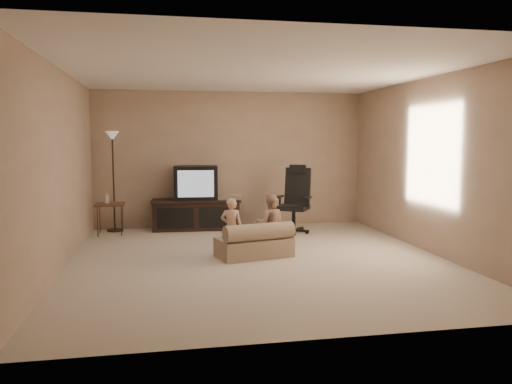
% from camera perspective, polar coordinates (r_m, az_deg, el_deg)
% --- Properties ---
extents(floor, '(5.50, 5.50, 0.00)m').
position_cam_1_polar(floor, '(6.81, 0.28, -7.73)').
color(floor, '#C2B09A').
rests_on(floor, ground).
extents(room_shell, '(5.50, 5.50, 5.50)m').
position_cam_1_polar(room_shell, '(6.61, 0.29, 5.16)').
color(room_shell, white).
rests_on(room_shell, floor).
extents(tv_stand, '(1.63, 0.69, 1.15)m').
position_cam_1_polar(tv_stand, '(9.08, -6.82, -1.25)').
color(tv_stand, black).
rests_on(tv_stand, floor).
extents(office_chair, '(0.75, 0.75, 1.18)m').
position_cam_1_polar(office_chair, '(8.72, 4.49, -1.87)').
color(office_chair, black).
rests_on(office_chair, floor).
extents(side_table, '(0.49, 0.49, 0.72)m').
position_cam_1_polar(side_table, '(8.86, -16.37, -1.37)').
color(side_table, brown).
rests_on(side_table, floor).
extents(floor_lamp, '(0.27, 0.27, 1.76)m').
position_cam_1_polar(floor_lamp, '(9.09, -16.04, 3.68)').
color(floor_lamp, '#322316').
rests_on(floor_lamp, floor).
extents(child_sofa, '(1.11, 0.79, 0.49)m').
position_cam_1_polar(child_sofa, '(6.90, -0.07, -5.85)').
color(child_sofa, tan).
rests_on(child_sofa, floor).
extents(toddler_left, '(0.34, 0.27, 0.82)m').
position_cam_1_polar(toddler_left, '(6.93, -2.83, -4.05)').
color(toddler_left, tan).
rests_on(toddler_left, floor).
extents(toddler_right, '(0.43, 0.27, 0.84)m').
position_cam_1_polar(toddler_right, '(7.15, 1.61, -3.61)').
color(toddler_right, tan).
rests_on(toddler_right, floor).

